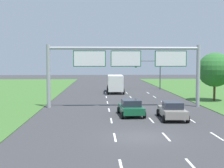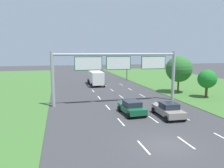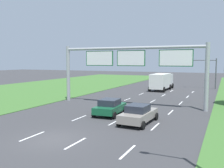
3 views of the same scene
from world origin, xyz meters
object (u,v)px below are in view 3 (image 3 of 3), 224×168
at_px(box_truck, 162,81).
at_px(traffic_light_mast, 205,68).
at_px(car_lead_silver, 138,114).
at_px(sign_gantry, 131,62).
at_px(car_near_red, 110,107).

height_order(box_truck, traffic_light_mast, traffic_light_mast).
bearing_deg(traffic_light_mast, car_lead_silver, -95.47).
distance_m(box_truck, sign_gantry, 17.04).
distance_m(car_lead_silver, sign_gantry, 9.31).
height_order(car_near_red, car_lead_silver, car_lead_silver).
height_order(sign_gantry, traffic_light_mast, sign_gantry).
bearing_deg(car_lead_silver, traffic_light_mast, 86.94).
relative_size(sign_gantry, traffic_light_mast, 3.08).
distance_m(box_truck, traffic_light_mast, 8.87).
bearing_deg(car_lead_silver, box_truck, 101.38).
relative_size(car_near_red, traffic_light_mast, 0.74).
bearing_deg(box_truck, car_lead_silver, -80.11).
bearing_deg(box_truck, traffic_light_mast, 39.96).
height_order(car_lead_silver, sign_gantry, sign_gantry).
height_order(car_near_red, sign_gantry, sign_gantry).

